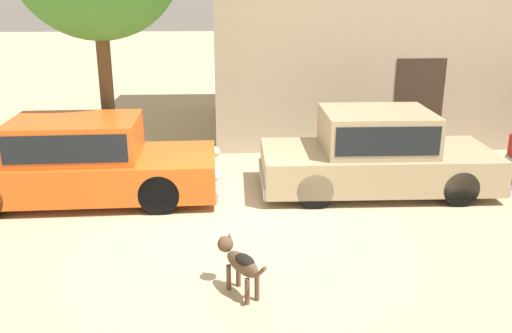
# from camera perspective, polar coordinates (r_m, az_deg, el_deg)

# --- Properties ---
(ground_plane) EXTENTS (80.00, 80.00, 0.00)m
(ground_plane) POSITION_cam_1_polar(r_m,az_deg,el_deg) (8.75, -3.36, -6.07)
(ground_plane) COLOR tan
(parked_sedan_nearest) EXTENTS (4.85, 1.88, 1.45)m
(parked_sedan_nearest) POSITION_cam_1_polar(r_m,az_deg,el_deg) (10.03, -17.78, 0.60)
(parked_sedan_nearest) COLOR #D15619
(parked_sedan_nearest) RESTS_ON ground_plane
(parked_sedan_second) EXTENTS (4.31, 1.84, 1.49)m
(parked_sedan_second) POSITION_cam_1_polar(r_m,az_deg,el_deg) (10.21, 12.36, 1.47)
(parked_sedan_second) COLOR tan
(parked_sedan_second) RESTS_ON ground_plane
(stray_dog_spotted) EXTENTS (0.61, 0.90, 0.67)m
(stray_dog_spotted) POSITION_cam_1_polar(r_m,az_deg,el_deg) (6.74, -1.74, -9.73)
(stray_dog_spotted) COLOR brown
(stray_dog_spotted) RESTS_ON ground_plane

